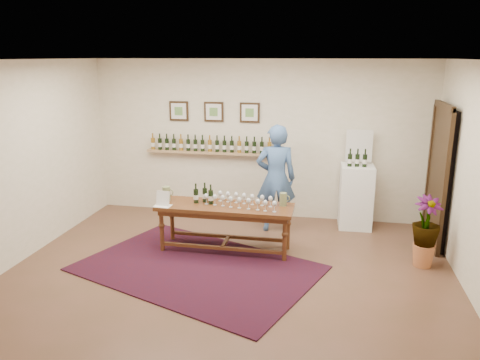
% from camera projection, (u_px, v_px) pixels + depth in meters
% --- Properties ---
extents(ground, '(6.00, 6.00, 0.00)m').
position_uv_depth(ground, '(229.00, 274.00, 6.31)').
color(ground, brown).
rests_on(ground, ground).
extents(room_shell, '(6.00, 6.00, 6.00)m').
position_uv_depth(room_shell, '(384.00, 168.00, 7.39)').
color(room_shell, silver).
rests_on(room_shell, ground).
extents(rug, '(3.67, 3.08, 0.02)m').
position_uv_depth(rug, '(197.00, 268.00, 6.45)').
color(rug, '#470C10').
rests_on(rug, ground).
extents(tasting_table, '(2.02, 0.65, 0.71)m').
position_uv_depth(tasting_table, '(225.00, 212.00, 6.92)').
color(tasting_table, '#482612').
rests_on(tasting_table, ground).
extents(table_glasses, '(1.26, 0.47, 0.17)m').
position_uv_depth(table_glasses, '(238.00, 200.00, 6.86)').
color(table_glasses, silver).
rests_on(table_glasses, tasting_table).
extents(table_bottles, '(0.27, 0.16, 0.29)m').
position_uv_depth(table_bottles, '(204.00, 193.00, 6.97)').
color(table_bottles, black).
rests_on(table_bottles, tasting_table).
extents(pitcher_left, '(0.16, 0.16, 0.22)m').
position_uv_depth(pitcher_left, '(166.00, 194.00, 7.09)').
color(pitcher_left, olive).
rests_on(pitcher_left, tasting_table).
extents(pitcher_right, '(0.13, 0.13, 0.19)m').
position_uv_depth(pitcher_right, '(283.00, 199.00, 6.85)').
color(pitcher_right, olive).
rests_on(pitcher_right, tasting_table).
extents(menu_card, '(0.25, 0.19, 0.22)m').
position_uv_depth(menu_card, '(163.00, 198.00, 6.84)').
color(menu_card, silver).
rests_on(menu_card, tasting_table).
extents(display_pedestal, '(0.56, 0.56, 1.08)m').
position_uv_depth(display_pedestal, '(356.00, 196.00, 7.92)').
color(display_pedestal, white).
rests_on(display_pedestal, ground).
extents(pedestal_bottles, '(0.28, 0.09, 0.28)m').
position_uv_depth(pedestal_bottles, '(357.00, 158.00, 7.68)').
color(pedestal_bottles, black).
rests_on(pedestal_bottles, display_pedestal).
extents(info_sign, '(0.44, 0.04, 0.60)m').
position_uv_depth(info_sign, '(359.00, 146.00, 7.86)').
color(info_sign, silver).
rests_on(info_sign, display_pedestal).
extents(potted_plant, '(0.59, 0.59, 0.87)m').
position_uv_depth(potted_plant, '(426.00, 232.00, 6.42)').
color(potted_plant, '#B4683C').
rests_on(potted_plant, ground).
extents(person, '(0.71, 0.53, 1.79)m').
position_uv_depth(person, '(276.00, 179.00, 7.67)').
color(person, '#3D5E91').
rests_on(person, ground).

